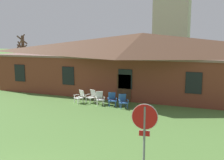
{
  "coord_description": "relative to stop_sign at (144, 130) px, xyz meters",
  "views": [
    {
      "loc": [
        5.91,
        -5.0,
        4.71
      ],
      "look_at": [
        0.85,
        8.21,
        2.47
      ],
      "focal_mm": 41.05,
      "sensor_mm": 36.0,
      "label": 1
    }
  ],
  "objects": [
    {
      "name": "lawn_chair_middle",
      "position": [
        -4.69,
        9.5,
        -1.51
      ],
      "size": [
        0.8,
        0.84,
        0.96
      ],
      "color": "#2D5693",
      "rests_on": "ground"
    },
    {
      "name": "brick_building",
      "position": [
        -4.18,
        15.96,
        0.71
      ],
      "size": [
        25.75,
        10.4,
        5.32
      ],
      "color": "brown",
      "rests_on": "ground"
    },
    {
      "name": "stop_sign",
      "position": [
        0.0,
        0.0,
        0.0
      ],
      "size": [
        0.8,
        0.15,
        2.82
      ],
      "color": "slate",
      "rests_on": "ground"
    },
    {
      "name": "bare_tree_beside_building",
      "position": [
        -19.42,
        17.82,
        0.94
      ],
      "size": [
        2.1,
        2.09,
        5.39
      ],
      "color": "brown",
      "rests_on": "ground"
    },
    {
      "name": "dome_tower",
      "position": [
        -3.7,
        31.27,
        7.04
      ],
      "size": [
        5.18,
        5.18,
        19.73
      ],
      "color": "#BCB29E",
      "rests_on": "ground"
    },
    {
      "name": "lawn_chair_near_door",
      "position": [
        -6.51,
        9.85,
        -1.51
      ],
      "size": [
        0.78,
        0.82,
        0.96
      ],
      "color": "silver",
      "rests_on": "ground"
    },
    {
      "name": "lawn_chair_by_porch",
      "position": [
        -7.26,
        9.44,
        -1.51
      ],
      "size": [
        0.81,
        0.85,
        0.96
      ],
      "color": "silver",
      "rests_on": "ground"
    },
    {
      "name": "lawn_chair_left_end",
      "position": [
        -5.66,
        9.49,
        -1.51
      ],
      "size": [
        0.85,
        0.87,
        0.96
      ],
      "color": "silver",
      "rests_on": "ground"
    },
    {
      "name": "lawn_chair_right_end",
      "position": [
        -3.77,
        9.23,
        -1.51
      ],
      "size": [
        0.84,
        0.87,
        0.96
      ],
      "color": "#2D5693",
      "rests_on": "ground"
    }
  ]
}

